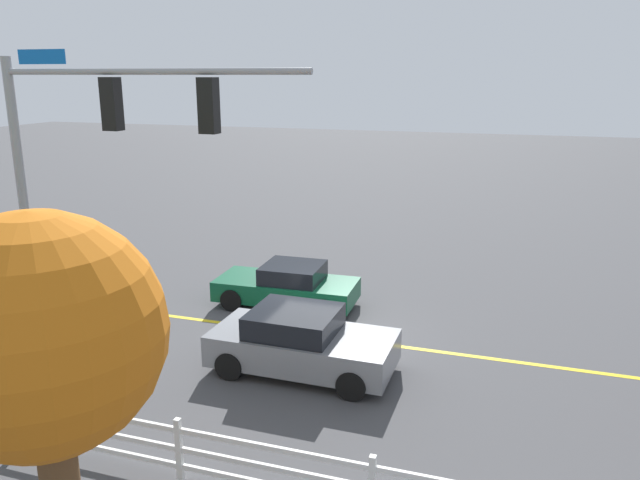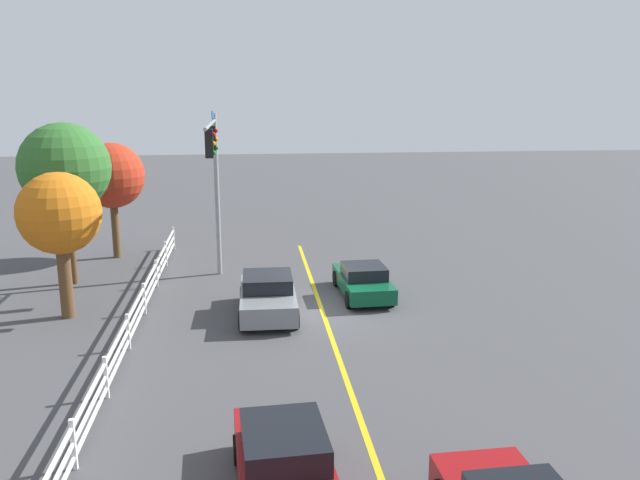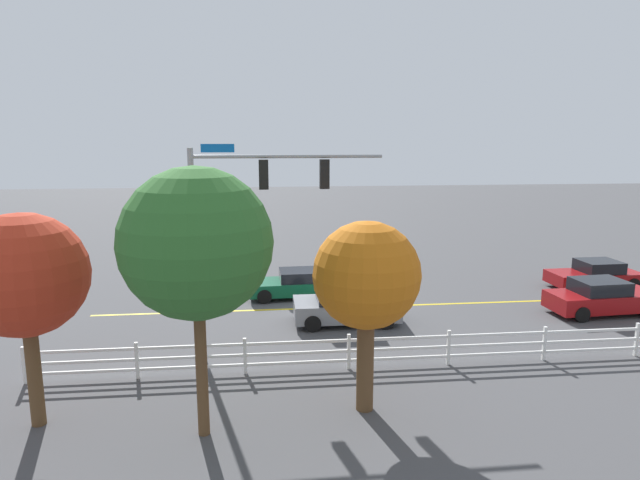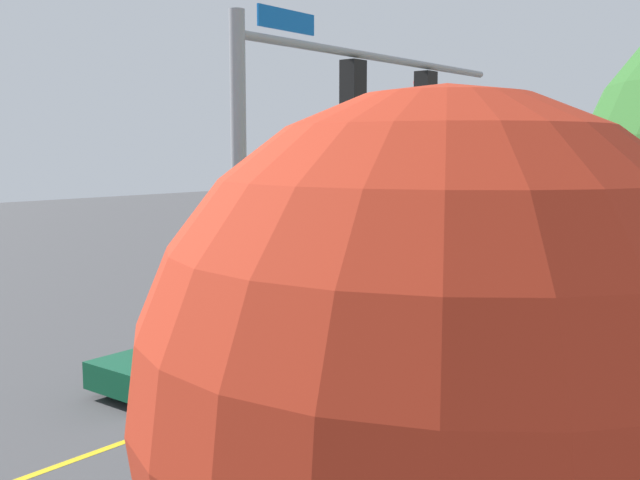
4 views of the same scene
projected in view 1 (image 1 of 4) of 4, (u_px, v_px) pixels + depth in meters
name	position (u px, v px, depth m)	size (l,w,h in m)	color
ground_plane	(316.00, 335.00, 16.11)	(120.00, 120.00, 0.00)	#444447
lane_center_stripe	(474.00, 356.00, 14.90)	(28.00, 0.16, 0.01)	gold
signal_assembly	(89.00, 160.00, 12.33)	(6.54, 0.37, 7.02)	gray
car_1	(288.00, 286.00, 18.02)	(4.10, 1.94, 1.27)	#0C4C2D
car_3	(301.00, 342.00, 14.03)	(4.14, 2.06, 1.44)	slate
tree_2	(42.00, 338.00, 6.98)	(2.82, 2.82, 5.14)	brown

